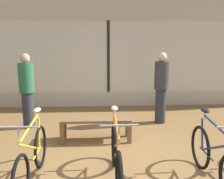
% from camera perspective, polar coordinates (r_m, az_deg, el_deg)
% --- Properties ---
extents(ground_plane, '(24.00, 24.00, 0.00)m').
position_cam_1_polar(ground_plane, '(4.18, 1.25, -17.55)').
color(ground_plane, olive).
extents(shop_back_wall, '(12.00, 0.08, 3.20)m').
position_cam_1_polar(shop_back_wall, '(7.60, -0.85, 8.29)').
color(shop_back_wall, beige).
rests_on(shop_back_wall, ground_plane).
extents(bicycle_left, '(0.46, 1.70, 1.02)m').
position_cam_1_polar(bicycle_left, '(3.79, -17.79, -14.75)').
color(bicycle_left, black).
rests_on(bicycle_left, ground_plane).
extents(bicycle_center, '(0.46, 1.74, 1.03)m').
position_cam_1_polar(bicycle_center, '(3.66, 0.95, -15.20)').
color(bicycle_center, black).
rests_on(bicycle_center, ground_plane).
extents(bicycle_right, '(0.46, 1.68, 1.02)m').
position_cam_1_polar(bicycle_right, '(3.88, 22.30, -14.48)').
color(bicycle_right, black).
rests_on(bicycle_right, ground_plane).
extents(display_bench, '(1.40, 0.44, 0.48)m').
position_cam_1_polar(display_bench, '(5.09, -3.68, -7.42)').
color(display_bench, brown).
rests_on(display_bench, ground_plane).
extents(customer_near_rack, '(0.47, 0.47, 1.73)m').
position_cam_1_polar(customer_near_rack, '(6.05, -18.88, 0.04)').
color(customer_near_rack, '#2D2D38').
rests_on(customer_near_rack, ground_plane).
extents(customer_mid_floor, '(0.48, 0.48, 1.74)m').
position_cam_1_polar(customer_mid_floor, '(6.18, 11.18, 0.71)').
color(customer_mid_floor, '#2D2D38').
rests_on(customer_mid_floor, ground_plane).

